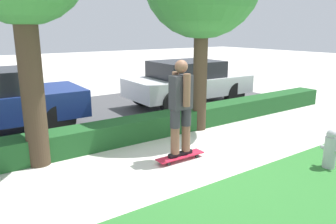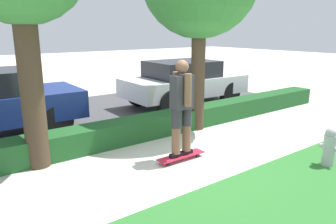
% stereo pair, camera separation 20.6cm
% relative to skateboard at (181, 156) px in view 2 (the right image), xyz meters
% --- Properties ---
extents(ground_plane, '(60.00, 60.00, 0.00)m').
position_rel_skateboard_xyz_m(ground_plane, '(0.16, -0.06, -0.08)').
color(ground_plane, beige).
extents(street_asphalt, '(12.64, 5.00, 0.01)m').
position_rel_skateboard_xyz_m(street_asphalt, '(0.16, 4.14, -0.07)').
color(street_asphalt, '#474749').
rests_on(street_asphalt, ground_plane).
extents(hedge_row, '(12.64, 0.60, 0.48)m').
position_rel_skateboard_xyz_m(hedge_row, '(0.16, 1.54, 0.16)').
color(hedge_row, '#1E5123').
rests_on(hedge_row, ground_plane).
extents(skateboard, '(0.97, 0.24, 0.09)m').
position_rel_skateboard_xyz_m(skateboard, '(0.00, 0.00, 0.00)').
color(skateboard, red).
rests_on(skateboard, ground_plane).
extents(skater_person, '(0.51, 0.46, 1.77)m').
position_rel_skateboard_xyz_m(skater_person, '(0.00, -0.00, 0.96)').
color(skater_person, black).
rests_on(skater_person, skateboard).
extents(parked_car_middle, '(3.98, 1.92, 1.43)m').
position_rel_skateboard_xyz_m(parked_car_middle, '(2.94, 3.50, 0.69)').
color(parked_car_middle, silver).
rests_on(parked_car_middle, ground_plane).
extents(fire_hydrant, '(0.21, 0.34, 0.71)m').
position_rel_skateboard_xyz_m(fire_hydrant, '(1.94, -1.78, 0.28)').
color(fire_hydrant, '#ADADB2').
rests_on(fire_hydrant, ground_plane).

